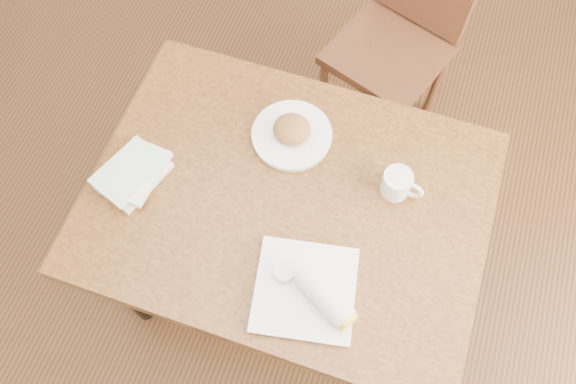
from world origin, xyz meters
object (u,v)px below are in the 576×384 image
(table, at_px, (288,210))
(plate_burrito, at_px, (311,292))
(chair_far, at_px, (403,27))
(plate_scone, at_px, (292,133))
(coffee_mug, at_px, (398,184))
(book_stack, at_px, (134,174))

(table, bearing_deg, plate_burrito, -58.85)
(chair_far, bearing_deg, plate_burrito, -90.30)
(chair_far, distance_m, plate_scone, 0.80)
(table, height_order, coffee_mug, coffee_mug)
(coffee_mug, relative_size, book_stack, 0.54)
(chair_far, xyz_separation_m, plate_scone, (-0.22, -0.73, 0.23))
(coffee_mug, relative_size, plate_burrito, 0.40)
(chair_far, distance_m, book_stack, 1.22)
(plate_burrito, xyz_separation_m, book_stack, (-0.61, 0.17, -0.00))
(table, relative_size, plate_scone, 4.69)
(book_stack, bearing_deg, coffee_mug, 15.73)
(table, distance_m, plate_burrito, 0.32)
(coffee_mug, distance_m, book_stack, 0.78)
(chair_far, relative_size, book_stack, 4.00)
(table, xyz_separation_m, plate_scone, (-0.06, 0.21, 0.11))
(book_stack, bearing_deg, table, 9.97)
(plate_burrito, bearing_deg, table, 121.15)
(coffee_mug, xyz_separation_m, plate_burrito, (-0.14, -0.39, -0.02))
(chair_far, xyz_separation_m, coffee_mug, (0.13, -0.81, 0.25))
(table, height_order, chair_far, chair_far)
(table, relative_size, coffee_mug, 9.18)
(plate_scone, distance_m, book_stack, 0.49)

